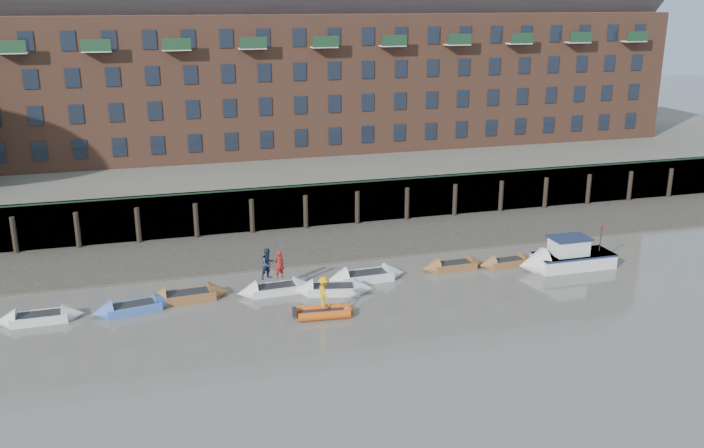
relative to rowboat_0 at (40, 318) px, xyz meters
name	(u,v)px	position (x,y,z in m)	size (l,w,h in m)	color
ground	(368,365)	(15.35, -9.59, -0.23)	(220.00, 220.00, 0.00)	#635D56
foreshore	(290,247)	(15.35, 8.41, -0.23)	(110.00, 8.00, 0.50)	#3D382F
mud_band	(301,263)	(15.35, 5.01, -0.23)	(110.00, 1.60, 0.10)	#4C4336
river_wall	(277,208)	(15.35, 12.79, 1.36)	(110.00, 1.23, 3.30)	#2D2A26
bank_terrace	(249,169)	(15.35, 26.41, 1.37)	(110.00, 28.00, 3.20)	#5E594D
apartment_terrace	(242,42)	(15.35, 27.41, 12.59)	(80.60, 15.56, 20.98)	brown
rowboat_0	(40,318)	(0.00, 0.00, 0.00)	(4.52, 1.36, 1.31)	silver
rowboat_1	(134,308)	(4.83, -0.01, 0.00)	(4.68, 2.08, 1.31)	#3D61B2
rowboat_2	(187,296)	(7.80, 0.81, 0.02)	(4.90, 1.67, 1.40)	brown
rowboat_3	(276,289)	(12.85, 0.46, 0.00)	(4.59, 1.53, 1.32)	silver
rowboat_4	(333,289)	(16.07, -0.53, 0.01)	(4.86, 2.30, 1.36)	silver
rowboat_5	(366,276)	(18.52, 0.92, 0.03)	(5.04, 1.60, 1.45)	silver
rowboat_6	(454,266)	(24.48, 1.24, -0.01)	(4.33, 1.36, 1.25)	brown
rowboat_7	(507,262)	(28.08, 0.89, -0.03)	(4.03, 1.33, 1.16)	brown
rib_tender	(325,312)	(14.84, -3.54, 0.00)	(3.12, 1.69, 0.53)	#CC4C10
motor_launch	(559,259)	(30.90, -0.61, 0.44)	(6.41, 2.12, 2.64)	silver
person_rower_a	(279,264)	(13.11, 0.50, 1.50)	(0.62, 0.40, 1.69)	maroon
person_rower_b	(268,264)	(12.47, 0.59, 1.58)	(0.90, 0.70, 1.85)	#19233F
person_rib_crew	(324,292)	(14.78, -3.48, 1.14)	(1.13, 0.65, 1.75)	orange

